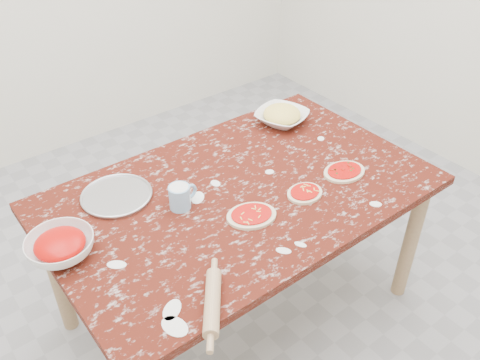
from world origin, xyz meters
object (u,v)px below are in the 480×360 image
at_px(flour_mug, 180,196).
at_px(sauce_bowl, 61,247).
at_px(cheese_bowl, 282,117).
at_px(rolling_pin, 212,302).
at_px(worktable, 240,205).
at_px(pizza_tray, 117,196).

bearing_deg(flour_mug, sauce_bowl, 176.55).
relative_size(cheese_bowl, rolling_pin, 0.98).
distance_m(worktable, pizza_tray, 0.52).
xyz_separation_m(pizza_tray, sauce_bowl, (-0.31, -0.19, 0.03)).
bearing_deg(rolling_pin, flour_mug, 68.45).
bearing_deg(sauce_bowl, flour_mug, -3.45).
bearing_deg(worktable, rolling_pin, -135.73).
height_order(cheese_bowl, flour_mug, flour_mug).
distance_m(worktable, rolling_pin, 0.64).
height_order(worktable, cheese_bowl, cheese_bowl).
bearing_deg(rolling_pin, worktable, 44.27).
xyz_separation_m(cheese_bowl, rolling_pin, (-0.96, -0.75, -0.01)).
xyz_separation_m(pizza_tray, flour_mug, (0.18, -0.21, 0.05)).
relative_size(flour_mug, rolling_pin, 0.51).
relative_size(pizza_tray, cheese_bowl, 1.14).
bearing_deg(sauce_bowl, pizza_tray, 31.13).
bearing_deg(worktable, flour_mug, 167.72).
relative_size(pizza_tray, sauce_bowl, 1.18).
height_order(pizza_tray, cheese_bowl, cheese_bowl).
xyz_separation_m(pizza_tray, rolling_pin, (-0.02, -0.71, 0.02)).
bearing_deg(sauce_bowl, cheese_bowl, 10.40).
bearing_deg(cheese_bowl, pizza_tray, -177.31).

